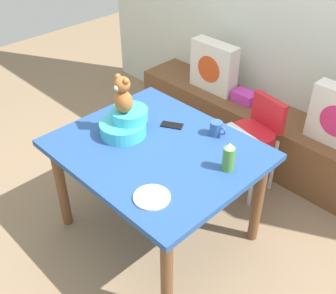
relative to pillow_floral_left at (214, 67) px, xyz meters
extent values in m
plane|color=#8C7256|center=(0.58, -1.24, -0.68)|extent=(8.00, 8.00, 0.00)
cube|color=silver|center=(0.58, 0.29, 0.62)|extent=(4.40, 0.10, 2.60)
cube|color=brown|center=(0.58, 0.02, -0.45)|extent=(2.60, 0.44, 0.46)
cube|color=white|center=(0.00, 0.00, 0.00)|extent=(0.44, 0.14, 0.44)
cylinder|color=#D84C1E|center=(0.00, -0.07, 0.00)|extent=(0.24, 0.01, 0.24)
cylinder|color=#E02D72|center=(1.19, -0.07, 0.00)|extent=(0.24, 0.01, 0.24)
cube|color=#CB38B2|center=(0.34, 0.02, -0.17)|extent=(0.20, 0.14, 0.09)
cube|color=#264C8C|center=(0.58, -1.24, 0.04)|extent=(1.22, 1.03, 0.04)
cylinder|color=brown|center=(0.06, -1.67, -0.33)|extent=(0.07, 0.07, 0.70)
cylinder|color=brown|center=(1.10, -1.67, -0.33)|extent=(0.07, 0.07, 0.70)
cylinder|color=brown|center=(0.06, -0.82, -0.33)|extent=(0.07, 0.07, 0.70)
cylinder|color=brown|center=(1.10, -0.82, -0.33)|extent=(0.07, 0.07, 0.70)
cylinder|color=red|center=(0.75, -0.43, -0.17)|extent=(0.34, 0.34, 0.10)
cube|color=red|center=(0.78, -0.29, -0.01)|extent=(0.30, 0.11, 0.24)
cube|color=white|center=(0.72, -0.61, -0.10)|extent=(0.33, 0.25, 0.02)
cylinder|color=silver|center=(0.61, -0.57, -0.45)|extent=(0.03, 0.03, 0.46)
cylinder|color=silver|center=(0.89, -0.57, -0.45)|extent=(0.03, 0.03, 0.46)
cylinder|color=silver|center=(0.61, -0.29, -0.45)|extent=(0.03, 0.03, 0.46)
cylinder|color=silver|center=(0.89, -0.29, -0.45)|extent=(0.03, 0.03, 0.46)
cylinder|color=#3CB8CF|center=(0.32, -1.30, 0.10)|extent=(0.30, 0.30, 0.09)
cylinder|color=#3CB8CF|center=(0.32, -1.24, 0.18)|extent=(0.24, 0.24, 0.07)
ellipsoid|color=#AA632E|center=(0.32, -1.28, 0.29)|extent=(0.13, 0.11, 0.15)
sphere|color=#AA632E|center=(0.32, -1.28, 0.41)|extent=(0.10, 0.10, 0.10)
sphere|color=beige|center=(0.32, -1.32, 0.40)|extent=(0.04, 0.04, 0.04)
sphere|color=#AA632E|center=(0.29, -1.28, 0.45)|extent=(0.04, 0.04, 0.04)
sphere|color=#AA632E|center=(0.36, -1.28, 0.45)|extent=(0.04, 0.04, 0.04)
cylinder|color=#4C8C33|center=(1.03, -1.10, 0.13)|extent=(0.07, 0.07, 0.15)
cone|color=white|center=(1.03, -1.10, 0.23)|extent=(0.06, 0.06, 0.03)
cylinder|color=#335999|center=(0.75, -0.87, 0.11)|extent=(0.08, 0.08, 0.09)
torus|color=#335999|center=(0.80, -0.87, 0.11)|extent=(0.06, 0.01, 0.06)
cylinder|color=white|center=(0.90, -1.58, 0.07)|extent=(0.20, 0.20, 0.01)
cube|color=black|center=(0.48, -1.00, 0.06)|extent=(0.16, 0.13, 0.01)
camera|label=1|loc=(2.10, -2.64, 1.57)|focal=43.93mm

